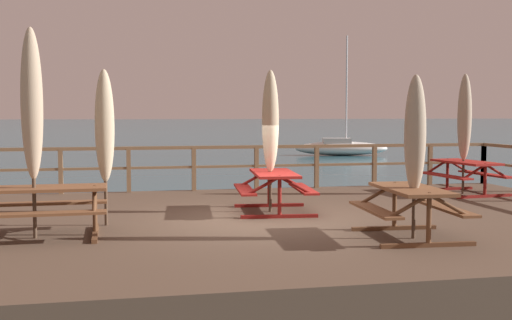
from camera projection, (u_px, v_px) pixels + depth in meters
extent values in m
plane|color=#2D5B6B|center=(264.00, 265.00, 11.37)|extent=(600.00, 600.00, 0.00)
cube|color=brown|center=(264.00, 242.00, 11.34)|extent=(14.26, 9.01, 0.85)
cube|color=brown|center=(225.00, 147.00, 15.49)|extent=(13.96, 0.09, 0.08)
cube|color=brown|center=(225.00, 166.00, 15.52)|extent=(13.96, 0.07, 0.06)
cube|color=brown|center=(61.00, 172.00, 14.74)|extent=(0.10, 0.10, 1.05)
cube|color=brown|center=(129.00, 170.00, 15.05)|extent=(0.10, 0.10, 1.05)
cube|color=brown|center=(194.00, 169.00, 15.37)|extent=(0.10, 0.10, 1.05)
cube|color=brown|center=(256.00, 168.00, 15.68)|extent=(0.10, 0.10, 1.05)
cube|color=brown|center=(317.00, 167.00, 16.00)|extent=(0.10, 0.10, 1.05)
cube|color=brown|center=(374.00, 166.00, 16.31)|extent=(0.10, 0.10, 1.05)
cube|color=brown|center=(430.00, 165.00, 16.63)|extent=(0.10, 0.10, 1.05)
cube|color=brown|center=(483.00, 164.00, 16.94)|extent=(0.10, 0.10, 1.05)
cube|color=brown|center=(483.00, 164.00, 16.94)|extent=(0.10, 0.10, 1.05)
cube|color=brown|center=(411.00, 189.00, 9.50)|extent=(0.86, 1.74, 0.05)
cube|color=brown|center=(446.00, 208.00, 9.61)|extent=(0.38, 1.71, 0.04)
cube|color=brown|center=(375.00, 210.00, 9.45)|extent=(0.38, 1.71, 0.04)
cube|color=brown|center=(428.00, 245.00, 8.90)|extent=(1.40, 0.16, 0.06)
cylinder|color=brown|center=(429.00, 221.00, 8.87)|extent=(0.07, 0.07, 0.74)
cylinder|color=brown|center=(448.00, 205.00, 8.90)|extent=(0.63, 0.09, 0.37)
cylinder|color=brown|center=(410.00, 206.00, 8.82)|extent=(0.63, 0.09, 0.37)
cube|color=brown|center=(394.00, 228.00, 10.21)|extent=(1.40, 0.16, 0.06)
cylinder|color=brown|center=(394.00, 207.00, 10.19)|extent=(0.07, 0.07, 0.74)
cylinder|color=brown|center=(411.00, 193.00, 10.21)|extent=(0.63, 0.09, 0.37)
cylinder|color=brown|center=(378.00, 194.00, 10.13)|extent=(0.63, 0.09, 0.37)
cube|color=maroon|center=(274.00, 173.00, 12.01)|extent=(0.92, 1.80, 0.05)
cube|color=maroon|center=(303.00, 189.00, 12.09)|extent=(0.44, 1.76, 0.04)
cube|color=maroon|center=(245.00, 189.00, 11.97)|extent=(0.44, 1.76, 0.04)
cube|color=maroon|center=(279.00, 216.00, 11.37)|extent=(1.40, 0.21, 0.06)
cylinder|color=maroon|center=(280.00, 198.00, 11.35)|extent=(0.07, 0.07, 0.74)
cylinder|color=maroon|center=(295.00, 185.00, 11.36)|extent=(0.63, 0.11, 0.37)
cylinder|color=maroon|center=(264.00, 186.00, 11.30)|extent=(0.63, 0.11, 0.37)
cube|color=maroon|center=(269.00, 205.00, 12.74)|extent=(1.40, 0.21, 0.06)
cylinder|color=maroon|center=(269.00, 188.00, 12.72)|extent=(0.07, 0.07, 0.74)
cylinder|color=maroon|center=(283.00, 177.00, 12.73)|extent=(0.63, 0.11, 0.37)
cylinder|color=maroon|center=(255.00, 178.00, 12.67)|extent=(0.63, 0.11, 0.37)
cube|color=brown|center=(34.00, 189.00, 9.54)|extent=(2.14, 0.81, 0.05)
cube|color=brown|center=(30.00, 214.00, 9.01)|extent=(2.13, 0.33, 0.04)
cube|color=brown|center=(38.00, 203.00, 10.10)|extent=(2.13, 0.33, 0.04)
cube|color=brown|center=(95.00, 233.00, 9.78)|extent=(0.11, 1.40, 0.06)
cylinder|color=brown|center=(95.00, 211.00, 9.76)|extent=(0.07, 0.07, 0.74)
cylinder|color=brown|center=(94.00, 199.00, 9.47)|extent=(0.07, 0.63, 0.37)
cylinder|color=brown|center=(95.00, 195.00, 10.02)|extent=(0.07, 0.63, 0.37)
cube|color=maroon|center=(466.00, 162.00, 14.78)|extent=(0.93, 1.86, 0.05)
cube|color=maroon|center=(486.00, 174.00, 14.97)|extent=(0.45, 1.81, 0.04)
cube|color=maroon|center=(445.00, 176.00, 14.64)|extent=(0.45, 1.81, 0.04)
cube|color=maroon|center=(485.00, 196.00, 14.15)|extent=(1.40, 0.21, 0.06)
cylinder|color=maroon|center=(485.00, 181.00, 14.12)|extent=(0.07, 0.07, 0.74)
cylinder|color=maroon|center=(496.00, 171.00, 14.19)|extent=(0.63, 0.12, 0.37)
cylinder|color=maroon|center=(475.00, 172.00, 14.02)|extent=(0.63, 0.12, 0.37)
cube|color=maroon|center=(447.00, 189.00, 15.51)|extent=(1.40, 0.21, 0.06)
cylinder|color=maroon|center=(447.00, 175.00, 15.49)|extent=(0.07, 0.07, 0.74)
cylinder|color=maroon|center=(457.00, 166.00, 15.56)|extent=(0.63, 0.12, 0.37)
cylinder|color=maroon|center=(438.00, 166.00, 15.39)|extent=(0.63, 0.12, 0.37)
cylinder|color=#4C3828|center=(415.00, 162.00, 9.44)|extent=(0.06, 0.06, 2.32)
ellipsoid|color=tan|center=(415.00, 134.00, 9.41)|extent=(0.32, 0.32, 1.76)
cylinder|color=#685B4C|center=(415.00, 143.00, 9.41)|extent=(0.21, 0.21, 0.05)
cone|color=#4C3828|center=(416.00, 79.00, 9.35)|extent=(0.10, 0.10, 0.14)
cylinder|color=#4C3828|center=(270.00, 145.00, 12.02)|extent=(0.06, 0.06, 2.54)
ellipsoid|color=#CCB793|center=(270.00, 121.00, 11.98)|extent=(0.32, 0.32, 1.93)
cylinder|color=#7A6E58|center=(270.00, 129.00, 11.99)|extent=(0.21, 0.21, 0.05)
cone|color=#4C3828|center=(270.00, 74.00, 11.92)|extent=(0.10, 0.10, 0.14)
cylinder|color=#4C3828|center=(33.00, 139.00, 9.42)|extent=(0.06, 0.06, 2.98)
ellipsoid|color=tan|center=(32.00, 104.00, 9.38)|extent=(0.32, 0.32, 2.26)
cylinder|color=#71614F|center=(32.00, 115.00, 9.39)|extent=(0.21, 0.21, 0.05)
cone|color=#4C3828|center=(30.00, 33.00, 9.31)|extent=(0.10, 0.10, 0.14)
cylinder|color=#4C3828|center=(464.00, 137.00, 14.72)|extent=(0.06, 0.06, 2.64)
ellipsoid|color=tan|center=(465.00, 117.00, 14.68)|extent=(0.32, 0.32, 2.00)
cylinder|color=#685B4C|center=(464.00, 124.00, 14.69)|extent=(0.21, 0.21, 0.05)
cone|color=#4C3828|center=(466.00, 77.00, 14.62)|extent=(0.10, 0.10, 0.14)
cylinder|color=#4C3828|center=(105.00, 152.00, 10.55)|extent=(0.06, 0.06, 2.46)
ellipsoid|color=#CCB793|center=(105.00, 126.00, 10.52)|extent=(0.32, 0.32, 1.87)
cylinder|color=#7A6E58|center=(105.00, 134.00, 10.53)|extent=(0.21, 0.21, 0.05)
cone|color=#4C3828|center=(104.00, 73.00, 10.46)|extent=(0.10, 0.10, 0.14)
ellipsoid|color=white|center=(341.00, 148.00, 41.26)|extent=(6.22, 2.92, 0.90)
cube|color=silver|center=(337.00, 141.00, 41.23)|extent=(1.99, 1.45, 0.36)
cylinder|color=silver|center=(347.00, 90.00, 40.98)|extent=(0.10, 0.10, 7.00)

